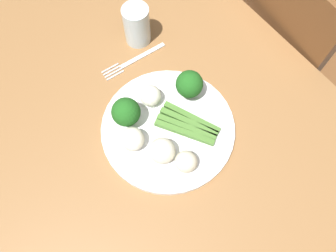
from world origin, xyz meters
TOP-DOWN VIEW (x-y plane):
  - ground_plane at (0.00, 0.00)m, footprint 6.00×6.00m
  - dining_table at (0.00, 0.00)m, footprint 1.12×0.83m
  - chair at (0.11, -0.55)m, footprint 0.43×0.43m
  - plate at (0.01, -0.04)m, footprint 0.28×0.28m
  - asparagus_bundle at (-0.02, -0.07)m, footprint 0.14×0.11m
  - broccoli_near_center at (0.04, -0.12)m, footprint 0.06×0.06m
  - broccoli_front at (0.07, 0.02)m, footprint 0.06×0.06m
  - cauliflower_outer_edge at (0.08, -0.05)m, footprint 0.05×0.05m
  - cauliflower_left at (-0.04, 0.01)m, footprint 0.05×0.05m
  - cauliflower_back_right at (0.02, 0.04)m, footprint 0.05×0.05m
  - cauliflower_right at (-0.08, -0.02)m, footprint 0.04×0.04m
  - fork at (0.20, -0.08)m, footprint 0.03×0.17m
  - water_glass at (0.24, -0.12)m, footprint 0.06×0.06m

SIDE VIEW (x-z plane):
  - ground_plane at x=0.00m, z-range -0.02..0.00m
  - chair at x=0.11m, z-range 0.07..0.94m
  - dining_table at x=0.00m, z-range 0.24..0.97m
  - fork at x=0.20m, z-range 0.72..0.72m
  - plate at x=0.01m, z-range 0.72..0.74m
  - asparagus_bundle at x=-0.02m, z-range 0.74..0.75m
  - cauliflower_right at x=-0.08m, z-range 0.74..0.78m
  - cauliflower_outer_edge at x=0.08m, z-range 0.74..0.78m
  - cauliflower_back_right at x=0.02m, z-range 0.74..0.78m
  - cauliflower_left at x=-0.04m, z-range 0.74..0.79m
  - water_glass at x=0.24m, z-range 0.72..0.82m
  - broccoli_near_center at x=0.04m, z-range 0.74..0.81m
  - broccoli_front at x=0.07m, z-range 0.74..0.81m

